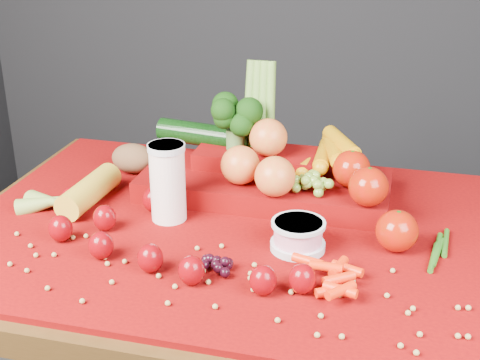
% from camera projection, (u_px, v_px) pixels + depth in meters
% --- Properties ---
extents(table, '(1.10, 0.80, 0.75)m').
position_uv_depth(table, '(238.00, 273.00, 1.34)').
color(table, '#33200B').
rests_on(table, ground).
extents(red_cloth, '(1.05, 0.75, 0.01)m').
position_uv_depth(red_cloth, '(237.00, 228.00, 1.30)').
color(red_cloth, '#7A0504').
rests_on(red_cloth, table).
extents(milk_glass, '(0.07, 0.07, 0.16)m').
position_uv_depth(milk_glass, '(168.00, 180.00, 1.29)').
color(milk_glass, white).
rests_on(milk_glass, red_cloth).
extents(yogurt_bowl, '(0.10, 0.10, 0.05)m').
position_uv_depth(yogurt_bowl, '(298.00, 234.00, 1.20)').
color(yogurt_bowl, silver).
rests_on(yogurt_bowl, red_cloth).
extents(strawberry_scatter, '(0.54, 0.28, 0.05)m').
position_uv_depth(strawberry_scatter, '(150.00, 238.00, 1.19)').
color(strawberry_scatter, '#7C0400').
rests_on(strawberry_scatter, red_cloth).
extents(dark_grape_cluster, '(0.06, 0.05, 0.03)m').
position_uv_depth(dark_grape_cluster, '(217.00, 264.00, 1.13)').
color(dark_grape_cluster, black).
rests_on(dark_grape_cluster, red_cloth).
extents(soybean_scatter, '(0.84, 0.24, 0.01)m').
position_uv_depth(soybean_scatter, '(207.00, 277.00, 1.11)').
color(soybean_scatter, tan).
rests_on(soybean_scatter, red_cloth).
extents(corn_ear, '(0.19, 0.24, 0.06)m').
position_uv_depth(corn_ear, '(63.00, 198.00, 1.35)').
color(corn_ear, gold).
rests_on(corn_ear, red_cloth).
extents(potato, '(0.10, 0.07, 0.07)m').
position_uv_depth(potato, '(133.00, 158.00, 1.52)').
color(potato, brown).
rests_on(potato, red_cloth).
extents(baby_carrot_pile, '(0.17, 0.18, 0.03)m').
position_uv_depth(baby_carrot_pile, '(326.00, 278.00, 1.09)').
color(baby_carrot_pile, red).
rests_on(baby_carrot_pile, red_cloth).
extents(green_bean_pile, '(0.14, 0.12, 0.01)m').
position_uv_depth(green_bean_pile, '(445.00, 251.00, 1.19)').
color(green_bean_pile, '#255F15').
rests_on(green_bean_pile, red_cloth).
extents(produce_mound, '(0.59, 0.36, 0.27)m').
position_uv_depth(produce_mound, '(275.00, 169.00, 1.40)').
color(produce_mound, '#7A0504').
rests_on(produce_mound, red_cloth).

